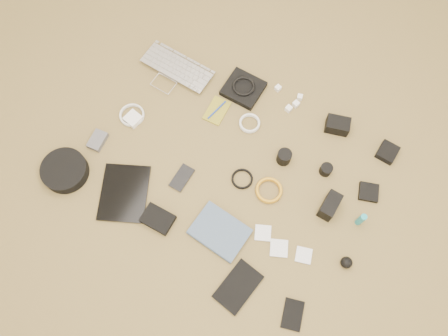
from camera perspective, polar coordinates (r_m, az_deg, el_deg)
The scene contains 33 objects.
laptop at distance 2.33m, azimuth -6.88°, elevation 11.94°, with size 0.38×0.26×0.03m, color silver.
headphone_pouch at distance 2.27m, azimuth 2.55°, elevation 10.32°, with size 0.19×0.17×0.03m, color black.
headphones at distance 2.25m, azimuth 2.57°, elevation 10.63°, with size 0.12×0.12×0.01m, color black.
charger_a at distance 2.29m, azimuth 7.06°, elevation 10.31°, with size 0.03×0.03×0.03m, color white.
charger_b at distance 2.28m, azimuth 9.86°, elevation 9.11°, with size 0.03×0.03×0.02m, color white.
charger_c at distance 2.26m, azimuth 9.38°, elevation 8.25°, with size 0.03×0.03×0.03m, color white.
charger_d at distance 2.24m, azimuth 8.44°, elevation 7.67°, with size 0.03×0.03×0.03m, color white.
dslr_camera at distance 2.22m, azimuth 14.60°, elevation 5.43°, with size 0.11×0.08×0.07m, color black.
lens_pouch at distance 2.25m, azimuth 20.56°, elevation 1.94°, with size 0.09×0.10×0.03m, color black.
notebook_olive at distance 2.22m, azimuth -0.94°, elevation 7.50°, with size 0.09×0.15×0.01m, color olive.
pen_blue at distance 2.21m, azimuth -0.94°, elevation 7.60°, with size 0.01×0.01×0.13m, color #13309F.
cable_white_a at distance 2.19m, azimuth 3.35°, elevation 5.79°, with size 0.11×0.11×0.01m, color white.
lens_a at distance 2.09m, azimuth 7.86°, elevation 1.44°, with size 0.07×0.07×0.07m, color black.
lens_b at distance 2.12m, azimuth 13.17°, elevation -0.20°, with size 0.06×0.06×0.05m, color black.
card_reader at distance 2.15m, azimuth 18.36°, elevation -3.01°, with size 0.09×0.09×0.02m, color black.
power_brick at distance 2.23m, azimuth -11.79°, elevation 6.30°, with size 0.07×0.07×0.03m, color white.
cable_white_b at distance 2.25m, azimuth -11.91°, elevation 6.71°, with size 0.13×0.13×0.01m, color white.
cable_black at distance 2.07m, azimuth 2.38°, elevation -1.47°, with size 0.10×0.10×0.01m, color black.
cable_yellow at distance 2.06m, azimuth 5.87°, elevation -2.98°, with size 0.13×0.13×0.01m, color orange.
flash at distance 2.04m, azimuth 13.64°, elevation -4.80°, with size 0.06×0.12×0.09m, color black.
lens_cleaner at distance 2.06m, azimuth 17.45°, elevation -6.44°, with size 0.03×0.03×0.10m, color teal.
battery_charger at distance 2.22m, azimuth -16.18°, elevation 3.48°, with size 0.07×0.10×0.03m, color #515156.
tablet at distance 2.10m, azimuth -12.90°, elevation -3.19°, with size 0.22×0.28×0.01m, color black.
phone at distance 2.08m, azimuth -5.53°, elevation -1.28°, with size 0.07×0.13×0.01m, color black.
filter_case_left at distance 2.00m, azimuth 5.10°, elevation -8.45°, with size 0.07×0.07×0.01m, color silver.
filter_case_mid at distance 2.00m, azimuth 7.18°, elevation -10.36°, with size 0.08×0.08×0.01m, color silver.
filter_case_right at distance 2.01m, azimuth 10.36°, elevation -11.15°, with size 0.07×0.07×0.01m, color silver.
air_blower at distance 2.02m, azimuth 15.70°, elevation -11.80°, with size 0.05×0.05×0.05m, color black.
headphone_case at distance 2.19m, azimuth -20.07°, elevation -0.32°, with size 0.22×0.22×0.06m, color black.
drive_case at distance 2.02m, azimuth -8.63°, elevation -6.59°, with size 0.14×0.10×0.03m, color black.
paperback at distance 1.98m, azimuth -2.10°, elevation -10.43°, with size 0.18×0.24×0.02m, color #435771.
notebook_black_a at distance 1.96m, azimuth 1.86°, elevation -15.22°, with size 0.13×0.21×0.01m, color black.
notebook_black_b at distance 1.97m, azimuth 8.96°, elevation -18.38°, with size 0.08×0.13×0.01m, color black.
Camera 1 is at (0.36, -0.66, 1.95)m, focal length 35.00 mm.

